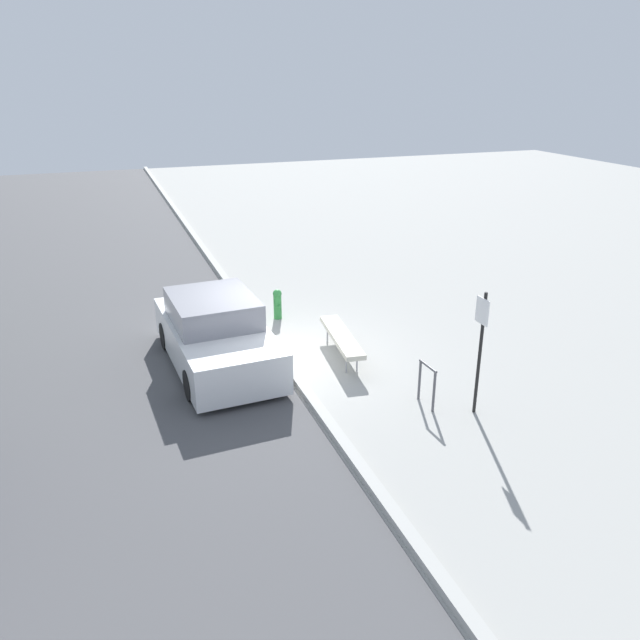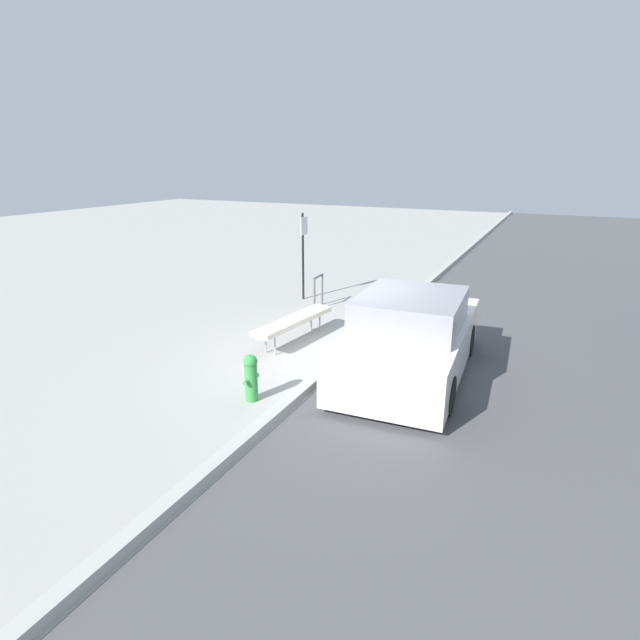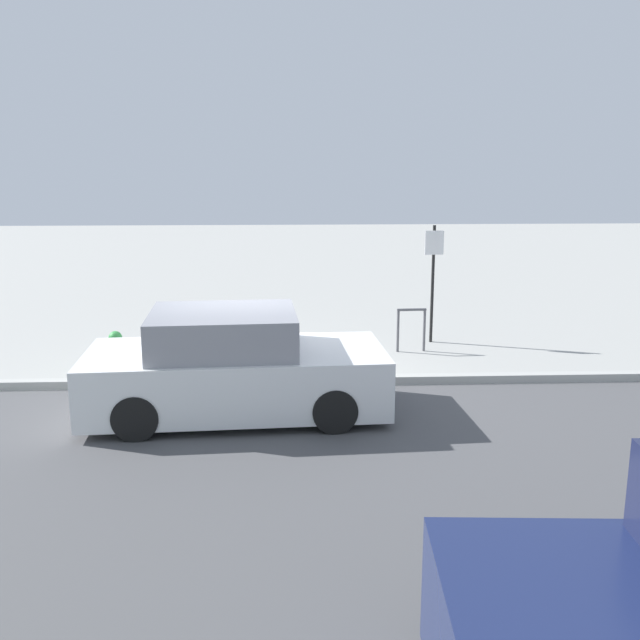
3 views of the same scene
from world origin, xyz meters
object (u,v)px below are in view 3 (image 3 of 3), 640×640
Objects in this scene: fire_hydrant at (116,352)px; parked_car_near at (234,368)px; sign_post at (433,273)px; bike_rack at (411,325)px; bench at (275,338)px.

fire_hydrant is 0.18× the size of parked_car_near.
fire_hydrant is (-5.67, -2.04, -0.98)m from sign_post.
sign_post reaches higher than bike_rack.
bench is 2.70m from fire_hydrant.
sign_post is 5.40m from parked_car_near.
sign_post is 0.54× the size of parked_car_near.
parked_car_near is (-3.59, -3.97, -0.72)m from sign_post.
bench is 0.55× the size of parked_car_near.
parked_car_near is at bearing -132.06° from sign_post.
fire_hydrant is at bearing -165.40° from bike_rack.
bike_rack is 4.49m from parked_car_near.
bike_rack is 5.32m from fire_hydrant.
sign_post is (0.52, 0.70, 0.88)m from bike_rack.
fire_hydrant is at bearing -159.00° from bench.
bike_rack is 1.08× the size of fire_hydrant.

